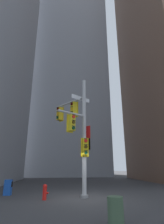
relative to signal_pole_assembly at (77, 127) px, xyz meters
name	(u,v)px	position (x,y,z in m)	size (l,w,h in m)	color
ground	(84,198)	(0.43, -0.27, -4.19)	(120.00, 120.00, 0.00)	#38383A
building_mid_block	(66,69)	(-0.99, 27.04, 20.60)	(16.78, 16.78, 49.59)	#9399A3
signal_pole_assembly	(77,127)	(0.00, 0.00, 0.00)	(2.39, 3.53, 7.44)	#B2B2B5
fire_hydrant	(45,192)	(-1.79, -0.71, -3.77)	(0.33, 0.23, 0.80)	red
newspaper_box	(8,187)	(-4.27, 1.15, -3.73)	(0.45, 0.36, 0.92)	#194CB2
trash_bin	(116,211)	(0.85, -5.31, -3.78)	(0.50, 0.50, 0.83)	#3F593F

